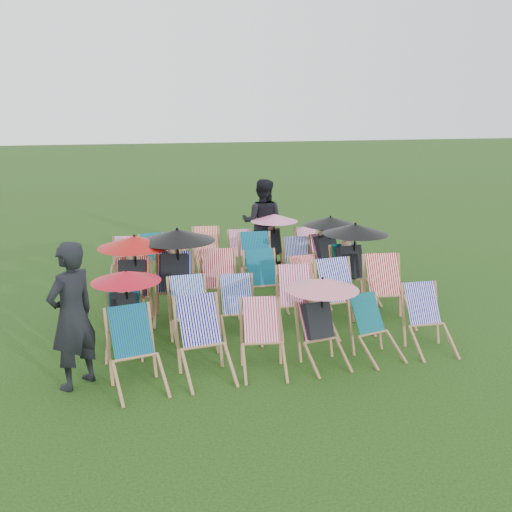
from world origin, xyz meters
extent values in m
plane|color=black|center=(0.00, 0.00, 0.00)|extent=(100.00, 100.00, 0.00)
cube|color=#096740|center=(-2.05, -2.02, 0.65)|extent=(0.54, 0.44, 0.58)
cube|color=#0E068D|center=(-1.18, -1.93, 0.67)|extent=(0.54, 0.42, 0.60)
cube|color=#CE2956|center=(-0.36, -1.99, 0.61)|extent=(0.51, 0.41, 0.55)
cube|color=#CC285D|center=(0.39, -2.03, 0.56)|extent=(0.46, 0.36, 0.51)
cube|color=black|center=(0.40, -2.08, 0.56)|extent=(0.40, 0.41, 0.53)
sphere|color=tan|center=(0.39, -1.99, 0.84)|extent=(0.19, 0.19, 0.19)
cylinder|color=black|center=(0.46, -2.10, 0.80)|extent=(0.03, 0.03, 0.62)
cone|color=#D76D84|center=(0.46, -2.10, 1.08)|extent=(0.97, 0.97, 0.15)
cube|color=#0A6F2D|center=(1.17, -2.00, 0.56)|extent=(0.48, 0.39, 0.51)
cube|color=#1108AE|center=(2.07, -1.96, 0.62)|extent=(0.48, 0.37, 0.55)
cube|color=#0A6B43|center=(-2.08, -0.95, 0.56)|extent=(0.45, 0.35, 0.50)
cube|color=black|center=(-2.09, -0.99, 0.56)|extent=(0.39, 0.40, 0.53)
sphere|color=tan|center=(-2.08, -0.90, 0.84)|extent=(0.19, 0.19, 0.19)
cylinder|color=black|center=(-2.04, -1.03, 0.79)|extent=(0.03, 0.03, 0.62)
cone|color=#B20A1A|center=(-2.04, -1.03, 1.08)|extent=(0.97, 0.97, 0.15)
cube|color=#082DAE|center=(-1.16, -0.88, 0.65)|extent=(0.51, 0.38, 0.58)
cube|color=#0822AC|center=(-0.42, -0.85, 0.62)|extent=(0.48, 0.37, 0.55)
cube|color=#CF2972|center=(0.53, -0.80, 0.66)|extent=(0.55, 0.45, 0.59)
cube|color=#07089F|center=(1.19, -0.86, 0.71)|extent=(0.57, 0.44, 0.64)
cube|color=red|center=(2.07, -0.77, 0.71)|extent=(0.58, 0.46, 0.63)
cube|color=#C40608|center=(-1.89, 0.26, 0.67)|extent=(0.56, 0.45, 0.61)
cube|color=black|center=(-1.89, 0.21, 0.67)|extent=(0.49, 0.50, 0.64)
sphere|color=tan|center=(-1.88, 0.31, 1.01)|extent=(0.22, 0.22, 0.22)
cylinder|color=black|center=(-1.84, 0.16, 0.95)|extent=(0.03, 0.03, 0.74)
cone|color=#A50D09|center=(-1.84, 0.16, 1.29)|extent=(1.17, 1.17, 0.18)
cube|color=#090690|center=(-1.20, 0.29, 0.71)|extent=(0.60, 0.49, 0.64)
cube|color=black|center=(-1.21, 0.23, 0.71)|extent=(0.53, 0.54, 0.67)
sphere|color=tan|center=(-1.19, 0.34, 1.06)|extent=(0.23, 0.23, 0.23)
cylinder|color=black|center=(-1.15, 0.18, 1.00)|extent=(0.03, 0.03, 0.78)
cone|color=black|center=(-1.15, 0.18, 1.36)|extent=(1.22, 1.22, 0.19)
cube|color=red|center=(-0.44, 0.39, 0.69)|extent=(0.57, 0.45, 0.62)
cube|color=#0A6C3E|center=(0.30, 0.35, 0.66)|extent=(0.50, 0.37, 0.59)
cube|color=red|center=(1.06, 0.21, 0.57)|extent=(0.46, 0.36, 0.51)
cube|color=#09601F|center=(1.90, 0.27, 0.67)|extent=(0.54, 0.42, 0.60)
cube|color=black|center=(1.90, 0.21, 0.67)|extent=(0.46, 0.48, 0.63)
sphere|color=tan|center=(1.89, 0.32, 1.00)|extent=(0.22, 0.22, 0.22)
cylinder|color=black|center=(1.97, 0.18, 0.95)|extent=(0.03, 0.03, 0.74)
cone|color=black|center=(1.97, 0.18, 1.29)|extent=(1.16, 1.16, 0.18)
cube|color=#C80707|center=(-1.86, 1.49, 0.66)|extent=(0.56, 0.46, 0.60)
cube|color=red|center=(-1.10, 1.52, 0.70)|extent=(0.57, 0.45, 0.63)
cube|color=red|center=(-0.44, 1.40, 0.57)|extent=(0.47, 0.37, 0.51)
cube|color=#0A7346|center=(0.50, 1.43, 0.71)|extent=(0.57, 0.44, 0.64)
cube|color=#06138D|center=(1.35, 1.48, 0.60)|extent=(0.51, 0.41, 0.54)
cube|color=#F33085|center=(1.94, 1.48, 0.63)|extent=(0.52, 0.41, 0.56)
cube|color=black|center=(1.94, 1.43, 0.63)|extent=(0.45, 0.46, 0.59)
sphere|color=tan|center=(1.93, 1.52, 0.93)|extent=(0.21, 0.21, 0.21)
cylinder|color=black|center=(2.01, 1.40, 0.89)|extent=(0.03, 0.03, 0.69)
cone|color=black|center=(2.01, 1.40, 1.20)|extent=(1.08, 1.08, 0.17)
cube|color=#D72B93|center=(-1.91, 2.57, 0.58)|extent=(0.49, 0.40, 0.52)
cube|color=#0A713C|center=(-1.34, 2.63, 0.60)|extent=(0.51, 0.41, 0.53)
cube|color=red|center=(-0.25, 2.65, 0.65)|extent=(0.53, 0.43, 0.58)
cube|color=#CA2877|center=(0.47, 2.61, 0.58)|extent=(0.48, 0.38, 0.52)
cube|color=#D82B61|center=(1.13, 2.56, 0.58)|extent=(0.45, 0.34, 0.52)
cube|color=black|center=(1.13, 2.51, 0.58)|extent=(0.38, 0.39, 0.54)
sphere|color=tan|center=(1.13, 2.61, 0.86)|extent=(0.19, 0.19, 0.19)
cylinder|color=black|center=(1.19, 2.48, 0.82)|extent=(0.03, 0.03, 0.64)
cone|color=pink|center=(1.19, 2.48, 1.11)|extent=(1.00, 1.00, 0.15)
cube|color=#E82E94|center=(1.97, 2.55, 0.57)|extent=(0.45, 0.34, 0.51)
imported|color=black|center=(-2.73, -2.02, 0.92)|extent=(0.79, 0.78, 1.83)
imported|color=black|center=(1.04, 2.88, 0.94)|extent=(1.12, 1.02, 1.88)
camera|label=1|loc=(-2.29, -8.82, 3.32)|focal=40.00mm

